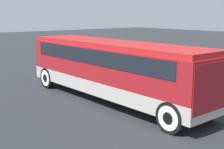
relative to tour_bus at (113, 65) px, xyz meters
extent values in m
plane|color=#26282B|center=(-0.10, 0.00, -1.79)|extent=(120.00, 120.00, 0.00)
cube|color=#B7B2A8|center=(-0.10, 0.00, -0.96)|extent=(11.26, 2.54, 0.66)
cube|color=maroon|center=(-0.10, 0.00, 0.15)|extent=(11.26, 2.54, 1.55)
cube|color=black|center=(-0.10, 0.00, 0.52)|extent=(9.91, 2.58, 0.70)
cube|color=#B21E1E|center=(-0.10, 0.00, 1.03)|extent=(11.03, 2.34, 0.22)
cube|color=maroon|center=(5.38, 0.00, -0.07)|extent=(0.36, 2.44, 1.77)
cylinder|color=black|center=(4.59, -1.16, -1.20)|extent=(1.18, 0.28, 1.18)
cylinder|color=silver|center=(4.59, -1.16, -1.20)|extent=(0.92, 0.30, 0.92)
cylinder|color=black|center=(4.59, -1.16, -1.20)|extent=(0.45, 0.32, 0.45)
cylinder|color=black|center=(4.59, 1.16, -1.20)|extent=(1.18, 0.28, 1.18)
cylinder|color=silver|center=(4.59, 1.16, -1.20)|extent=(0.92, 0.30, 0.92)
cylinder|color=black|center=(4.59, 1.16, -1.20)|extent=(0.45, 0.32, 0.45)
cylinder|color=black|center=(-4.60, -1.16, -1.20)|extent=(1.18, 0.28, 1.18)
cylinder|color=silver|center=(-4.60, -1.16, -1.20)|extent=(0.92, 0.30, 0.92)
cylinder|color=black|center=(-4.60, -1.16, -1.20)|extent=(0.45, 0.32, 0.45)
cylinder|color=black|center=(-4.60, 1.16, -1.20)|extent=(1.18, 0.28, 1.18)
cylinder|color=silver|center=(-4.60, 1.16, -1.20)|extent=(0.92, 0.30, 0.92)
cylinder|color=black|center=(-4.60, 1.16, -1.20)|extent=(0.45, 0.32, 0.45)
cube|color=#7A6B5B|center=(-2.21, 9.20, -1.21)|extent=(4.63, 1.88, 0.68)
cube|color=black|center=(-2.40, 9.20, -0.60)|extent=(2.41, 1.69, 0.54)
cylinder|color=black|center=(-0.36, 8.36, -1.46)|extent=(0.66, 0.22, 0.66)
cylinder|color=black|center=(-0.36, 8.36, -1.46)|extent=(0.25, 0.26, 0.25)
cylinder|color=black|center=(-0.36, 10.05, -1.46)|extent=(0.66, 0.22, 0.66)
cylinder|color=black|center=(-0.36, 10.05, -1.46)|extent=(0.25, 0.26, 0.25)
cylinder|color=black|center=(-4.07, 8.36, -1.46)|extent=(0.66, 0.22, 0.66)
cylinder|color=black|center=(-4.07, 8.36, -1.46)|extent=(0.25, 0.26, 0.25)
cylinder|color=black|center=(-4.07, 10.05, -1.46)|extent=(0.66, 0.22, 0.66)
cylinder|color=black|center=(-4.07, 10.05, -1.46)|extent=(0.25, 0.26, 0.25)
cylinder|color=black|center=(0.24, 7.44, -1.45)|extent=(0.69, 0.22, 0.69)
cylinder|color=black|center=(0.24, 7.44, -1.45)|extent=(0.26, 0.26, 0.26)
cylinder|color=black|center=(0.24, 9.00, -1.45)|extent=(0.69, 0.22, 0.69)
cylinder|color=black|center=(0.24, 9.00, -1.45)|extent=(0.26, 0.26, 0.26)
camera|label=1|loc=(11.47, -9.61, 2.47)|focal=50.00mm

